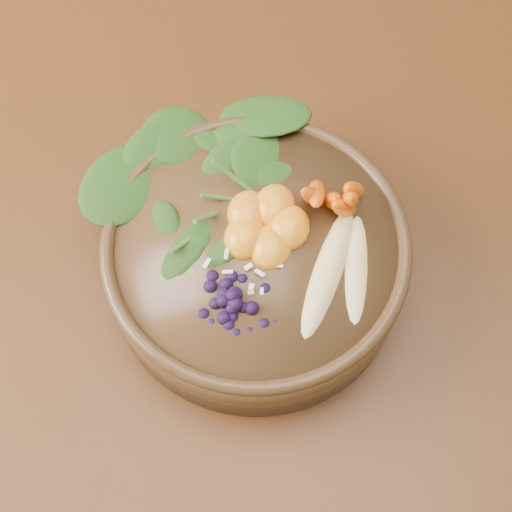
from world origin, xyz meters
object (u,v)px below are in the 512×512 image
kale_heap (236,163)px  blueberry_pile (233,289)px  stoneware_bowl (256,260)px  dining_table (323,249)px  carrot_cluster (341,171)px  banana_halves (344,263)px  mandarin_cluster (265,219)px

kale_heap → blueberry_pile: kale_heap is taller
stoneware_bowl → kale_heap: bearing=115.7°
dining_table → stoneware_bowl: bearing=-124.4°
stoneware_bowl → carrot_cluster: 0.13m
banana_halves → dining_table: bearing=112.1°
carrot_cluster → mandarin_cluster: 0.08m
dining_table → banana_halves: bearing=-79.0°
mandarin_cluster → blueberry_pile: size_ratio=0.69×
stoneware_bowl → blueberry_pile: size_ratio=2.16×
stoneware_bowl → mandarin_cluster: mandarin_cluster is taller
dining_table → mandarin_cluster: mandarin_cluster is taller
dining_table → mandarin_cluster: bearing=-127.6°
stoneware_bowl → banana_halves: (0.09, -0.01, 0.05)m
kale_heap → banana_halves: bearing=-34.7°
carrot_cluster → stoneware_bowl: bearing=-123.7°
kale_heap → banana_halves: size_ratio=1.19×
stoneware_bowl → banana_halves: 0.10m
dining_table → carrot_cluster: 0.22m
kale_heap → carrot_cluster: bearing=-0.7°
mandarin_cluster → blueberry_pile: blueberry_pile is taller
banana_halves → carrot_cluster: bearing=113.1°
carrot_cluster → banana_halves: bearing=-66.9°
carrot_cluster → banana_halves: carrot_cluster is taller
carrot_cluster → mandarin_cluster: bearing=-129.8°
stoneware_bowl → blueberry_pile: 0.09m
dining_table → blueberry_pile: bearing=-115.3°
dining_table → blueberry_pile: size_ratio=11.57×
kale_heap → banana_halves: 0.14m
banana_halves → stoneware_bowl: bearing=-177.3°
carrot_cluster → mandarin_cluster: carrot_cluster is taller
kale_heap → blueberry_pile: 0.13m
kale_heap → blueberry_pile: size_ratio=1.42×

